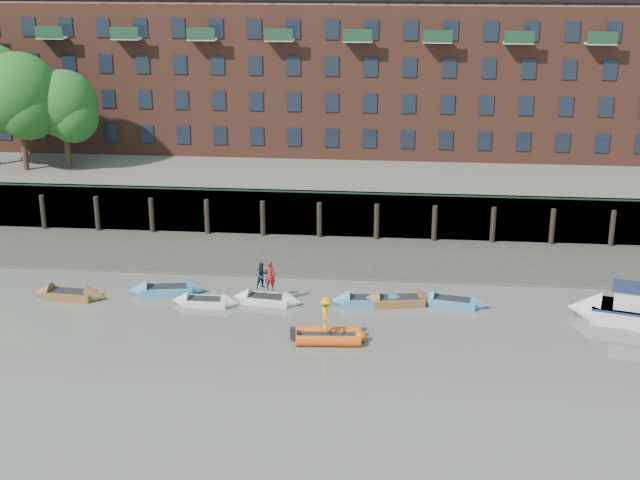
# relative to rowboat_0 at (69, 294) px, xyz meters

# --- Properties ---
(ground) EXTENTS (220.00, 220.00, 0.00)m
(ground) POSITION_rel_rowboat_0_xyz_m (15.55, -9.41, -0.23)
(ground) COLOR #635E56
(ground) RESTS_ON ground
(foreshore) EXTENTS (110.00, 8.00, 0.50)m
(foreshore) POSITION_rel_rowboat_0_xyz_m (15.55, 8.59, -0.23)
(foreshore) COLOR #3D382F
(foreshore) RESTS_ON ground
(mud_band) EXTENTS (110.00, 1.60, 0.10)m
(mud_band) POSITION_rel_rowboat_0_xyz_m (15.55, 5.19, -0.23)
(mud_band) COLOR #4C4336
(mud_band) RESTS_ON ground
(river_wall) EXTENTS (110.00, 1.23, 3.30)m
(river_wall) POSITION_rel_rowboat_0_xyz_m (15.55, 12.97, 1.36)
(river_wall) COLOR #2D2A26
(river_wall) RESTS_ON ground
(bank_terrace) EXTENTS (110.00, 28.00, 3.20)m
(bank_terrace) POSITION_rel_rowboat_0_xyz_m (15.55, 26.59, 1.37)
(bank_terrace) COLOR #5E594D
(bank_terrace) RESTS_ON ground
(apartment_terrace) EXTENTS (80.60, 15.56, 20.98)m
(apartment_terrace) POSITION_rel_rowboat_0_xyz_m (15.55, 27.58, 12.59)
(apartment_terrace) COLOR brown
(apartment_terrace) RESTS_ON bank_terrace
(tree_cluster) EXTENTS (11.76, 7.74, 9.40)m
(tree_cluster) POSITION_rel_rowboat_0_xyz_m (-10.06, 17.94, 8.77)
(tree_cluster) COLOR #3A281C
(tree_cluster) RESTS_ON bank_terrace
(rowboat_0) EXTENTS (4.59, 1.65, 1.31)m
(rowboat_0) POSITION_rel_rowboat_0_xyz_m (0.00, 0.00, 0.00)
(rowboat_0) COLOR brown
(rowboat_0) RESTS_ON ground
(rowboat_1) EXTENTS (4.84, 2.18, 1.36)m
(rowboat_1) POSITION_rel_rowboat_0_xyz_m (5.56, 1.24, 0.01)
(rowboat_1) COLOR teal
(rowboat_1) RESTS_ON ground
(rowboat_2) EXTENTS (3.99, 1.23, 1.15)m
(rowboat_2) POSITION_rel_rowboat_0_xyz_m (8.18, -0.26, -0.03)
(rowboat_2) COLOR silver
(rowboat_2) RESTS_ON ground
(rowboat_3) EXTENTS (4.29, 1.74, 1.21)m
(rowboat_3) POSITION_rel_rowboat_0_xyz_m (11.65, 0.38, -0.02)
(rowboat_3) COLOR silver
(rowboat_3) RESTS_ON ground
(rowboat_4) EXTENTS (4.58, 1.78, 1.29)m
(rowboat_4) POSITION_rel_rowboat_0_xyz_m (17.53, 0.76, -0.00)
(rowboat_4) COLOR teal
(rowboat_4) RESTS_ON ground
(rowboat_5) EXTENTS (4.76, 2.07, 1.33)m
(rowboat_5) POSITION_rel_rowboat_0_xyz_m (19.23, 0.90, 0.01)
(rowboat_5) COLOR brown
(rowboat_5) RESTS_ON ground
(rowboat_6) EXTENTS (4.36, 1.96, 1.22)m
(rowboat_6) POSITION_rel_rowboat_0_xyz_m (22.34, 1.07, -0.01)
(rowboat_6) COLOR teal
(rowboat_6) RESTS_ON ground
(rib_tender) EXTENTS (3.75, 1.97, 0.64)m
(rib_tender) POSITION_rel_rowboat_0_xyz_m (15.81, -4.40, 0.05)
(rib_tender) COLOR #D84E10
(rib_tender) RESTS_ON ground
(motor_launch) EXTENTS (6.96, 3.81, 2.73)m
(motor_launch) POSITION_rel_rowboat_0_xyz_m (31.47, -0.36, 0.47)
(motor_launch) COLOR silver
(motor_launch) RESTS_ON ground
(person_rower_a) EXTENTS (0.68, 0.47, 1.79)m
(person_rower_a) POSITION_rel_rowboat_0_xyz_m (11.86, 0.36, 1.48)
(person_rower_a) COLOR maroon
(person_rower_a) RESTS_ON rowboat_3
(person_rower_b) EXTENTS (0.97, 0.92, 1.57)m
(person_rower_b) POSITION_rel_rowboat_0_xyz_m (11.36, 0.63, 1.37)
(person_rower_b) COLOR #19233F
(person_rower_b) RESTS_ON rowboat_3
(person_rib_crew) EXTENTS (0.99, 1.34, 1.85)m
(person_rib_crew) POSITION_rel_rowboat_0_xyz_m (15.54, -4.38, 1.29)
(person_rib_crew) COLOR orange
(person_rib_crew) RESTS_ON rib_tender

